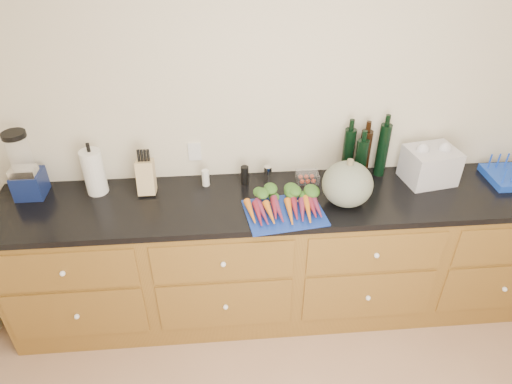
{
  "coord_description": "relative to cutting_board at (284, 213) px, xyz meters",
  "views": [
    {
      "loc": [
        -0.42,
        -0.95,
        2.54
      ],
      "look_at": [
        -0.24,
        1.2,
        1.06
      ],
      "focal_mm": 32.0,
      "sensor_mm": 36.0,
      "label": 1
    }
  ],
  "objects": [
    {
      "name": "grinder_pepper",
      "position": [
        -0.21,
        0.34,
        0.06
      ],
      "size": [
        0.05,
        0.05,
        0.12
      ],
      "primitive_type": "cylinder",
      "color": "black",
      "rests_on": "countertop"
    },
    {
      "name": "canister_chrome",
      "position": [
        -0.06,
        0.34,
        0.05
      ],
      "size": [
        0.05,
        0.05,
        0.12
      ],
      "primitive_type": "cylinder",
      "color": "silver",
      "rests_on": "countertop"
    },
    {
      "name": "knife_block",
      "position": [
        -0.81,
        0.3,
        0.1
      ],
      "size": [
        0.1,
        0.1,
        0.21
      ],
      "primitive_type": "cube",
      "color": "tan",
      "rests_on": "countertop"
    },
    {
      "name": "tomato_box",
      "position": [
        0.19,
        0.33,
        0.03
      ],
      "size": [
        0.14,
        0.11,
        0.06
      ],
      "primitive_type": "cube",
      "color": "white",
      "rests_on": "countertop"
    },
    {
      "name": "cabinets",
      "position": [
        0.08,
        0.16,
        -0.5
      ],
      "size": [
        3.6,
        0.64,
        0.9
      ],
      "color": "brown",
      "rests_on": "ground"
    },
    {
      "name": "bottles",
      "position": [
        0.56,
        0.37,
        0.16
      ],
      "size": [
        0.29,
        0.15,
        0.35
      ],
      "color": "black",
      "rests_on": "countertop"
    },
    {
      "name": "countertop",
      "position": [
        0.08,
        0.16,
        -0.03
      ],
      "size": [
        3.64,
        0.62,
        0.04
      ],
      "primitive_type": "cube",
      "color": "black",
      "rests_on": "cabinets"
    },
    {
      "name": "paper_towel",
      "position": [
        -1.12,
        0.32,
        0.14
      ],
      "size": [
        0.13,
        0.13,
        0.29
      ],
      "primitive_type": "cylinder",
      "color": "white",
      "rests_on": "countertop"
    },
    {
      "name": "grinder_salt",
      "position": [
        -0.46,
        0.34,
        0.05
      ],
      "size": [
        0.05,
        0.05,
        0.11
      ],
      "primitive_type": "cylinder",
      "color": "silver",
      "rests_on": "countertop"
    },
    {
      "name": "carrots",
      "position": [
        0.0,
        0.04,
        0.03
      ],
      "size": [
        0.43,
        0.32,
        0.06
      ],
      "color": "orange",
      "rests_on": "cutting_board"
    },
    {
      "name": "grocery_bag",
      "position": [
        0.96,
        0.28,
        0.1
      ],
      "size": [
        0.34,
        0.29,
        0.22
      ],
      "primitive_type": null,
      "rotation": [
        0.0,
        0.0,
        0.17
      ],
      "color": "silver",
      "rests_on": "countertop"
    },
    {
      "name": "cutting_board",
      "position": [
        0.0,
        0.0,
        0.0
      ],
      "size": [
        0.49,
        0.39,
        0.01
      ],
      "primitive_type": "cube",
      "rotation": [
        0.0,
        0.0,
        0.13
      ],
      "color": "navy",
      "rests_on": "countertop"
    },
    {
      "name": "squash",
      "position": [
        0.38,
        0.08,
        0.13
      ],
      "size": [
        0.3,
        0.3,
        0.27
      ],
      "primitive_type": "ellipsoid",
      "color": "#5A6555",
      "rests_on": "countertop"
    },
    {
      "name": "blender_appliance",
      "position": [
        -1.51,
        0.32,
        0.18
      ],
      "size": [
        0.17,
        0.17,
        0.43
      ],
      "color": "#101C4D",
      "rests_on": "countertop"
    },
    {
      "name": "wall_back",
      "position": [
        0.08,
        0.48,
        0.35
      ],
      "size": [
        4.1,
        0.05,
        2.6
      ],
      "primitive_type": "cube",
      "color": "beige",
      "rests_on": "ground"
    }
  ]
}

